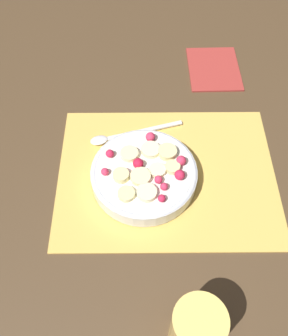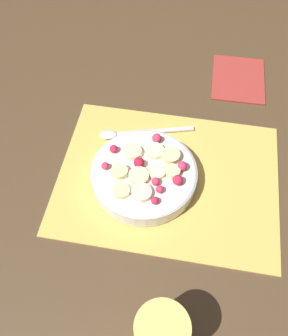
# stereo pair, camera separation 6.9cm
# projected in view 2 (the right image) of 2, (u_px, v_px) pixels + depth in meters

# --- Properties ---
(ground_plane) EXTENTS (3.00, 3.00, 0.00)m
(ground_plane) POSITION_uv_depth(u_px,v_px,m) (168.00, 178.00, 0.74)
(ground_plane) COLOR #4C3823
(placemat) EXTENTS (0.43, 0.33, 0.01)m
(placemat) POSITION_uv_depth(u_px,v_px,m) (168.00, 177.00, 0.74)
(placemat) COLOR #E0B251
(placemat) RESTS_ON ground_plane
(fruit_bowl) EXTENTS (0.20, 0.20, 0.05)m
(fruit_bowl) POSITION_uv_depth(u_px,v_px,m) (144.00, 174.00, 0.71)
(fruit_bowl) COLOR silver
(fruit_bowl) RESTS_ON placemat
(spoon) EXTENTS (0.20, 0.07, 0.01)m
(spoon) POSITION_uv_depth(u_px,v_px,m) (130.00, 133.00, 0.79)
(spoon) COLOR silver
(spoon) RESTS_ON placemat
(drinking_glass) EXTENTS (0.08, 0.08, 0.10)m
(drinking_glass) POSITION_uv_depth(u_px,v_px,m) (161.00, 335.00, 0.53)
(drinking_glass) COLOR #F4CC66
(drinking_glass) RESTS_ON ground_plane
(napkin) EXTENTS (0.13, 0.16, 0.01)m
(napkin) POSITION_uv_depth(u_px,v_px,m) (238.00, 78.00, 0.89)
(napkin) COLOR #A3332D
(napkin) RESTS_ON ground_plane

